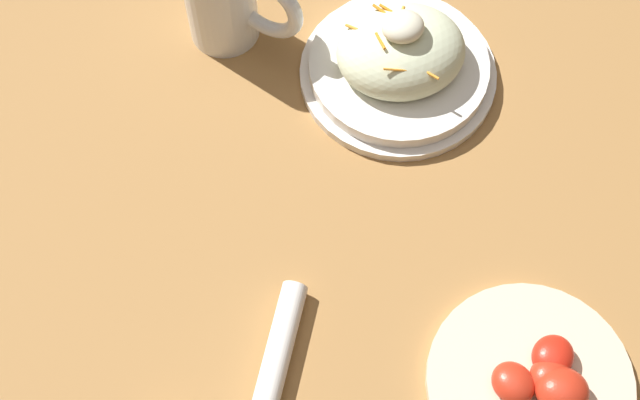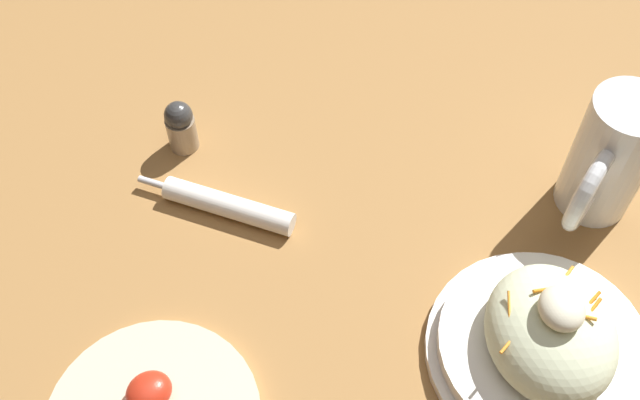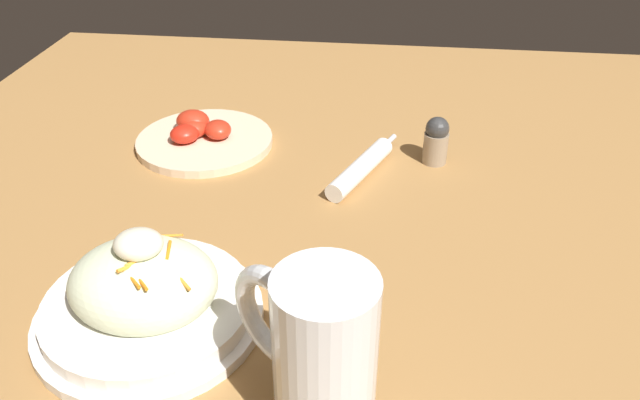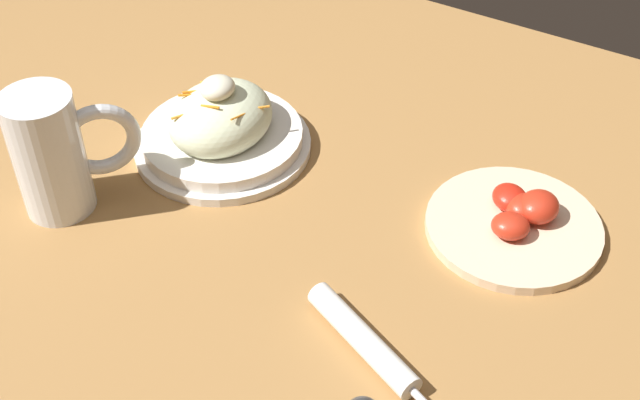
{
  "view_description": "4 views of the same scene",
  "coord_description": "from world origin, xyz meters",
  "views": [
    {
      "loc": [
        -0.02,
        0.42,
        0.89
      ],
      "look_at": [
        -0.1,
        0.02,
        0.07
      ],
      "focal_mm": 50.97,
      "sensor_mm": 36.0,
      "label": 1
    },
    {
      "loc": [
        -0.53,
        0.08,
        0.71
      ],
      "look_at": [
        -0.08,
        0.06,
        0.09
      ],
      "focal_mm": 42.53,
      "sensor_mm": 36.0,
      "label": 2
    },
    {
      "loc": [
        0.01,
        -0.61,
        0.45
      ],
      "look_at": [
        -0.07,
        0.01,
        0.05
      ],
      "focal_mm": 35.59,
      "sensor_mm": 36.0,
      "label": 3
    },
    {
      "loc": [
        0.46,
        0.4,
        0.69
      ],
      "look_at": [
        -0.12,
        0.05,
        0.08
      ],
      "focal_mm": 47.77,
      "sensor_mm": 36.0,
      "label": 4
    }
  ],
  "objects": [
    {
      "name": "tomato_plate",
      "position": [
        -0.27,
        0.23,
        0.01
      ],
      "size": [
        0.21,
        0.21,
        0.05
      ],
      "color": "beige",
      "rests_on": "ground_plane"
    },
    {
      "name": "napkin_roll",
      "position": [
        -0.03,
        0.16,
        0.01
      ],
      "size": [
        0.09,
        0.18,
        0.03
      ],
      "color": "white",
      "rests_on": "ground_plane"
    },
    {
      "name": "ground_plane",
      "position": [
        0.0,
        0.0,
        0.0
      ],
      "size": [
        1.43,
        1.43,
        0.0
      ],
      "primitive_type": "plane",
      "color": "#9E703D"
    },
    {
      "name": "salad_plate",
      "position": [
        -0.22,
        -0.16,
        0.03
      ],
      "size": [
        0.23,
        0.23,
        0.11
      ],
      "color": "white",
      "rests_on": "ground_plane"
    }
  ]
}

